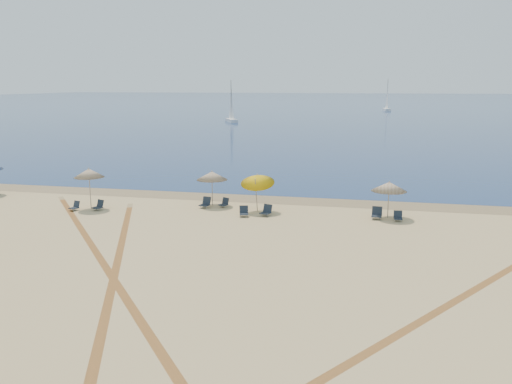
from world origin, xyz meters
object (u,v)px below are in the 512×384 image
chair_3 (99,206)px  chair_9 (398,217)px  sailboat_1 (231,109)px  sailboat_0 (387,101)px  umbrella_2 (212,176)px  chair_2 (75,206)px  umbrella_4 (389,187)px  chair_5 (224,203)px  chair_6 (244,212)px  chair_8 (377,214)px  chair_4 (206,203)px  umbrella_3 (257,179)px  chair_7 (266,211)px  umbrella_1 (89,173)px

chair_3 → chair_9: bearing=26.2°
chair_3 → sailboat_1: 78.21m
sailboat_0 → chair_9: bearing=-98.2°
umbrella_2 → chair_9: (11.81, -1.61, -1.72)m
chair_2 → chair_9: 19.99m
umbrella_4 → chair_5: 10.48m
chair_6 → chair_8: chair_8 is taller
umbrella_2 → chair_5: umbrella_2 is taller
chair_5 → chair_4: bearing=-135.8°
chair_5 → umbrella_3: bearing=8.0°
chair_6 → chair_5: bearing=115.5°
chair_2 → chair_9: chair_2 is taller
chair_4 → chair_8: chair_8 is taller
umbrella_4 → chair_7: 7.46m
chair_4 → chair_8: size_ratio=1.08×
umbrella_4 → umbrella_2: bearing=175.1°
chair_3 → sailboat_0: size_ratio=0.09×
umbrella_1 → umbrella_3: size_ratio=0.99×
umbrella_3 → chair_2: bearing=-169.3°
umbrella_2 → sailboat_0: size_ratio=0.26×
umbrella_4 → chair_3: bearing=-174.0°
chair_6 → umbrella_1: bearing=165.2°
chair_7 → sailboat_0: size_ratio=0.09×
umbrella_2 → chair_4: (-0.23, -0.76, -1.67)m
chair_6 → chair_2: bearing=168.7°
chair_5 → chair_6: (1.82, -2.12, 0.02)m
umbrella_4 → chair_8: (-0.64, -0.42, -1.58)m
umbrella_1 → chair_5: (8.29, 2.19, -2.04)m
chair_3 → chair_5: (7.59, 2.49, -0.02)m
sailboat_0 → chair_8: bearing=-98.7°
umbrella_3 → sailboat_0: sailboat_0 is taller
umbrella_4 → chair_7: (-7.21, -1.07, -1.60)m
umbrella_1 → chair_2: bearing=-137.1°
chair_6 → chair_9: (9.08, 0.86, -0.02)m
umbrella_2 → chair_6: bearing=-42.1°
chair_2 → chair_6: chair_6 is taller
chair_4 → sailboat_0: 129.75m
chair_7 → chair_3: bearing=-156.3°
umbrella_2 → chair_7: umbrella_2 is taller
chair_5 → chair_2: bearing=-137.4°
umbrella_1 → umbrella_4: 18.70m
chair_2 → chair_3: 1.48m
umbrella_3 → chair_5: (-2.36, 0.72, -1.81)m
chair_2 → chair_8: chair_8 is taller
chair_7 → sailboat_1: size_ratio=0.10×
chair_8 → chair_2: bearing=-170.2°
umbrella_3 → umbrella_4: (7.98, 0.11, -0.17)m
chair_7 → chair_8: size_ratio=1.10×
umbrella_4 → sailboat_0: bearing=88.6°
chair_4 → chair_9: size_ratio=1.35×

